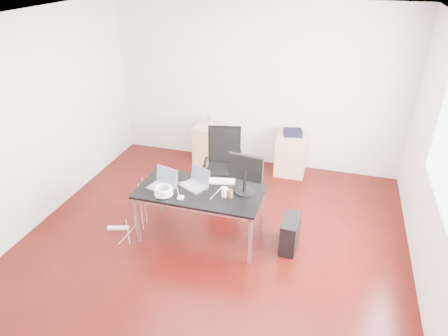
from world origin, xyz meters
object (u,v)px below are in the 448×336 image
(office_chair, at_px, (224,161))
(filing_cabinet_left, at_px, (210,144))
(desk, at_px, (200,194))
(pc_tower, at_px, (290,233))
(filing_cabinet_right, at_px, (291,154))

(office_chair, relative_size, filing_cabinet_left, 1.54)
(desk, height_order, pc_tower, desk)
(desk, bearing_deg, filing_cabinet_left, 105.30)
(filing_cabinet_left, bearing_deg, pc_tower, -49.00)
(filing_cabinet_left, xyz_separation_m, pc_tower, (1.76, -2.02, -0.13))
(desk, distance_m, filing_cabinet_right, 2.33)
(desk, distance_m, filing_cabinet_left, 2.23)
(filing_cabinet_left, relative_size, filing_cabinet_right, 1.00)
(desk, distance_m, office_chair, 1.10)
(filing_cabinet_left, bearing_deg, office_chair, -60.94)
(office_chair, bearing_deg, filing_cabinet_right, 36.30)
(office_chair, bearing_deg, filing_cabinet_left, 106.94)
(desk, relative_size, pc_tower, 3.56)
(office_chair, xyz_separation_m, pc_tower, (1.19, -1.00, -0.39))
(office_chair, distance_m, pc_tower, 1.60)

